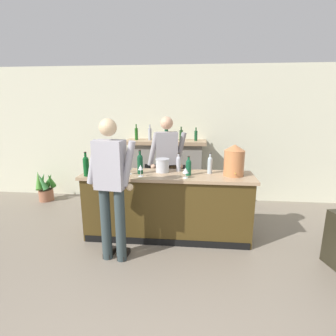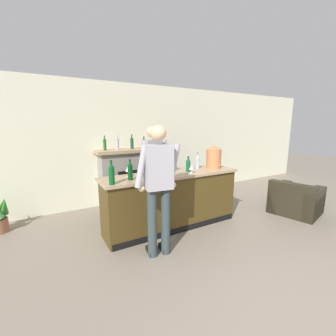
{
  "view_description": "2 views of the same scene",
  "coord_description": "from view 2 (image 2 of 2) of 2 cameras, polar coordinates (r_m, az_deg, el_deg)",
  "views": [
    {
      "loc": [
        0.25,
        -1.33,
        1.99
      ],
      "look_at": [
        -0.14,
        2.56,
        1.04
      ],
      "focal_mm": 28.0,
      "sensor_mm": 36.0,
      "label": 1
    },
    {
      "loc": [
        -2.11,
        -0.93,
        1.84
      ],
      "look_at": [
        -0.14,
        2.5,
        1.06
      ],
      "focal_mm": 24.0,
      "sensor_mm": 36.0,
      "label": 2
    }
  ],
  "objects": [
    {
      "name": "ground_plane",
      "position": [
        2.95,
        32.07,
        -29.33
      ],
      "size": [
        24.0,
        24.0,
        0.0
      ],
      "primitive_type": "plane",
      "color": "slate"
    },
    {
      "name": "wall_back_panel",
      "position": [
        5.5,
        -7.22,
        6.15
      ],
      "size": [
        12.0,
        0.07,
        2.75
      ],
      "color": "beige",
      "rests_on": "ground_plane"
    },
    {
      "name": "bar_counter",
      "position": [
        4.07,
        1.09,
        -8.15
      ],
      "size": [
        2.51,
        0.65,
        1.0
      ],
      "color": "#443414",
      "rests_on": "ground_plane"
    },
    {
      "name": "fireplace_stone",
      "position": [
        5.25,
        -9.1,
        -2.06
      ],
      "size": [
        1.6,
        0.52,
        1.61
      ],
      "color": "gray",
      "rests_on": "ground_plane"
    },
    {
      "name": "armchair_black",
      "position": [
        5.4,
        29.53,
        -7.38
      ],
      "size": [
        1.03,
        1.04,
        0.7
      ],
      "color": "black",
      "rests_on": "ground_plane"
    },
    {
      "name": "person_customer",
      "position": [
        3.05,
        -2.41,
        -4.5
      ],
      "size": [
        0.65,
        0.34,
        1.83
      ],
      "color": "#2F3B3D",
      "rests_on": "ground_plane"
    },
    {
      "name": "person_bartender",
      "position": [
        4.45,
        -3.93,
        0.17
      ],
      "size": [
        0.65,
        0.35,
        1.8
      ],
      "color": "brown",
      "rests_on": "ground_plane"
    },
    {
      "name": "copper_dispenser",
      "position": [
        4.47,
        11.55,
        2.9
      ],
      "size": [
        0.29,
        0.33,
        0.45
      ],
      "color": "#BE7445",
      "rests_on": "bar_counter"
    },
    {
      "name": "ice_bucket_steel",
      "position": [
        3.97,
        -0.8,
        0.32
      ],
      "size": [
        0.21,
        0.21,
        0.2
      ],
      "color": "silver",
      "rests_on": "bar_counter"
    },
    {
      "name": "wine_bottle_cabernet_heavy",
      "position": [
        4.14,
        1.64,
        1.11
      ],
      "size": [
        0.07,
        0.07,
        0.28
      ],
      "color": "#ADAFBC",
      "rests_on": "bar_counter"
    },
    {
      "name": "wine_bottle_burgundy_dark",
      "position": [
        3.47,
        -9.59,
        -0.71
      ],
      "size": [
        0.08,
        0.08,
        0.32
      ],
      "color": "#073A13",
      "rests_on": "bar_counter"
    },
    {
      "name": "wine_bottle_riesling_slim",
      "position": [
        4.05,
        5.15,
        0.84
      ],
      "size": [
        0.08,
        0.08,
        0.28
      ],
      "color": "#134F2F",
      "rests_on": "bar_counter"
    },
    {
      "name": "wine_bottle_merlot_tall",
      "position": [
        4.33,
        7.5,
        1.61
      ],
      "size": [
        0.07,
        0.07,
        0.31
      ],
      "color": "#A2B1B8",
      "rests_on": "bar_counter"
    },
    {
      "name": "wine_bottle_rose_blush",
      "position": [
        3.71,
        -4.08,
        0.38
      ],
      "size": [
        0.08,
        0.08,
        0.35
      ],
      "color": "#114226",
      "rests_on": "bar_counter"
    },
    {
      "name": "wine_bottle_port_short",
      "position": [
        3.26,
        -14.15,
        -1.42
      ],
      "size": [
        0.08,
        0.08,
        0.35
      ],
      "color": "#0D4A1C",
      "rests_on": "bar_counter"
    },
    {
      "name": "wine_glass_by_dispenser",
      "position": [
        3.6,
        -2.47,
        -0.55
      ],
      "size": [
        0.07,
        0.07,
        0.17
      ],
      "color": "silver",
      "rests_on": "bar_counter"
    },
    {
      "name": "wine_glass_front_left",
      "position": [
        3.61,
        -5.81,
        -0.77
      ],
      "size": [
        0.08,
        0.08,
        0.15
      ],
      "color": "silver",
      "rests_on": "bar_counter"
    },
    {
      "name": "wine_glass_back_row",
      "position": [
        3.91,
        5.99,
        0.08
      ],
      "size": [
        0.09,
        0.09,
        0.14
      ],
      "color": "silver",
      "rests_on": "bar_counter"
    },
    {
      "name": "wine_glass_mid_counter",
      "position": [
        3.68,
        -10.16,
        -0.31
      ],
      "size": [
        0.08,
        0.08,
        0.18
      ],
      "color": "silver",
      "rests_on": "bar_counter"
    }
  ]
}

